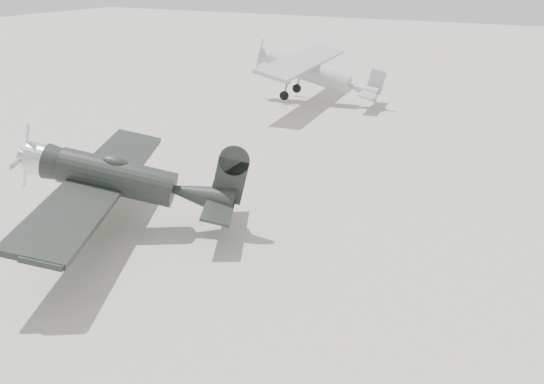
{
  "coord_description": "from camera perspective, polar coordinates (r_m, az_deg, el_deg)",
  "views": [
    {
      "loc": [
        9.47,
        -14.0,
        8.79
      ],
      "look_at": [
        1.7,
        1.01,
        1.5
      ],
      "focal_mm": 35.0,
      "sensor_mm": 36.0,
      "label": 1
    }
  ],
  "objects": [
    {
      "name": "ground",
      "position": [
        19.05,
        -5.97,
        -4.28
      ],
      "size": [
        160.0,
        160.0,
        0.0
      ],
      "primitive_type": "plane",
      "color": "#999788",
      "rests_on": "ground"
    },
    {
      "name": "lowwing_monoplane",
      "position": [
        19.12,
        -15.19,
        1.2
      ],
      "size": [
        8.27,
        10.52,
        3.5
      ],
      "rotation": [
        0.0,
        0.24,
        0.44
      ],
      "color": "black",
      "rests_on": "ground"
    },
    {
      "name": "highwing_monoplane",
      "position": [
        36.87,
        4.48,
        13.0
      ],
      "size": [
        8.9,
        12.54,
        3.55
      ],
      "rotation": [
        0.0,
        0.23,
        0.08
      ],
      "color": "#A6A8AC",
      "rests_on": "ground"
    }
  ]
}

